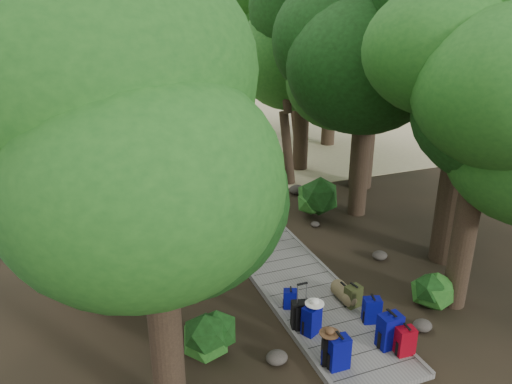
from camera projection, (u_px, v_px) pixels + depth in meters
name	position (u px, v px, depth m)	size (l,w,h in m)	color
ground	(279.00, 264.00, 13.36)	(120.00, 120.00, 0.00)	#302418
sand_beach	(161.00, 127.00, 27.22)	(40.00, 22.00, 0.02)	#C9BD88
boardwalk	(265.00, 246.00, 14.20)	(2.00, 12.00, 0.12)	slate
backpack_left_a	(339.00, 351.00, 9.36)	(0.40, 0.28, 0.74)	#05077B
backpack_left_b	(332.00, 348.00, 9.48)	(0.37, 0.27, 0.69)	black
backpack_left_c	(312.00, 318.00, 10.33)	(0.38, 0.27, 0.71)	#05077B
backpack_left_d	(291.00, 298.00, 11.22)	(0.32, 0.23, 0.48)	#05077B
backpack_right_a	(405.00, 340.00, 9.74)	(0.36, 0.26, 0.64)	maroon
backpack_right_b	(390.00, 329.00, 9.91)	(0.45, 0.31, 0.81)	#05077B
backpack_right_c	(372.00, 309.00, 10.70)	(0.37, 0.26, 0.63)	#05077B
backpack_right_d	(353.00, 295.00, 11.27)	(0.36, 0.26, 0.55)	#373C18
duffel_right_khaki	(344.00, 293.00, 11.52)	(0.37, 0.56, 0.37)	brown
suitcase_on_boardwalk	(301.00, 315.00, 10.49)	(0.41, 0.23, 0.64)	black
lone_suitcase_on_sand	(206.00, 165.00, 20.09)	(0.38, 0.22, 0.60)	black
hat_brown	(330.00, 331.00, 9.32)	(0.39, 0.39, 0.12)	#51351E
hat_white	(315.00, 301.00, 10.18)	(0.40, 0.40, 0.13)	silver
kayak	(128.00, 162.00, 20.92)	(0.72, 3.28, 0.33)	#A1120D
sun_lounger	(261.00, 146.00, 22.64)	(0.64, 1.98, 0.64)	silver
tree_right_a	(479.00, 149.00, 10.27)	(4.51, 4.51, 7.51)	black
tree_right_b	(476.00, 48.00, 11.58)	(6.23, 6.23, 11.13)	black
tree_right_c	(366.00, 88.00, 14.97)	(4.74, 4.74, 8.20)	black
tree_right_d	(373.00, 16.00, 16.59)	(6.61, 6.61, 12.11)	black
tree_right_e	(303.00, 61.00, 19.11)	(4.85, 4.85, 8.73)	black
tree_right_f	(333.00, 47.00, 22.40)	(5.09, 5.09, 9.08)	black
tree_left_a	(156.00, 213.00, 7.11)	(4.58, 4.58, 7.63)	black
tree_left_b	(75.00, 113.00, 9.97)	(5.01, 5.01, 9.02)	black
tree_left_c	(110.00, 114.00, 13.39)	(4.30, 4.30, 7.48)	black
tree_back_a	(131.00, 56.00, 24.02)	(4.59, 4.59, 7.95)	black
tree_back_b	(178.00, 36.00, 26.30)	(5.27, 5.27, 9.41)	black
tree_back_c	(245.00, 36.00, 25.99)	(5.26, 5.26, 9.47)	black
tree_back_d	(30.00, 59.00, 22.07)	(4.89, 4.89, 8.15)	black
palm_right_a	(294.00, 73.00, 17.85)	(4.83, 4.83, 8.23)	#103B10
palm_right_b	(297.00, 48.00, 22.73)	(4.61, 4.61, 8.90)	#103B10
palm_right_c	(218.00, 67.00, 24.02)	(4.36, 4.36, 6.93)	#103B10
palm_left_a	(58.00, 109.00, 16.34)	(4.08, 4.08, 6.49)	#103B10
rock_left_a	(277.00, 358.00, 9.73)	(0.44, 0.39, 0.24)	#4C473F
rock_left_b	(192.00, 331.00, 10.55)	(0.32, 0.29, 0.17)	#4C473F
rock_left_c	(221.00, 256.00, 13.50)	(0.50, 0.45, 0.27)	#4C473F
rock_left_d	(160.00, 226.00, 15.35)	(0.32, 0.29, 0.17)	#4C473F
rock_right_a	(422.00, 325.00, 10.68)	(0.42, 0.38, 0.23)	#4C473F
rock_right_b	(380.00, 255.00, 13.56)	(0.42, 0.37, 0.23)	#4C473F
rock_right_c	(315.00, 224.00, 15.49)	(0.29, 0.26, 0.16)	#4C473F
rock_right_d	(297.00, 190.00, 18.02)	(0.59, 0.53, 0.33)	#4C473F
shrub_left_a	(209.00, 333.00, 9.74)	(1.24, 1.24, 1.12)	#1C5118
shrub_left_b	(203.00, 241.00, 13.78)	(0.85, 0.85, 0.77)	#1C5118
shrub_left_c	(149.00, 196.00, 16.22)	(1.37, 1.37, 1.23)	#1C5118
shrub_right_a	(425.00, 290.00, 11.38)	(0.96, 0.96, 0.86)	#1C5118
shrub_right_b	(314.00, 198.00, 16.02)	(1.39, 1.39, 1.25)	#1C5118
shrub_right_c	(270.00, 177.00, 18.57)	(0.88, 0.88, 0.79)	#1C5118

